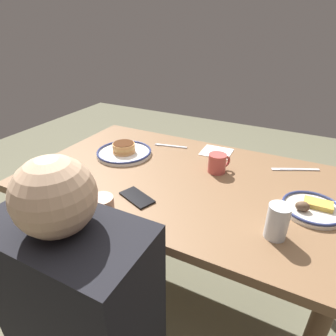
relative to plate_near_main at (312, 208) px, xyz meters
The scene contains 11 objects.
ground_plane 0.92m from the plate_near_main, ahead, with size 6.00×6.00×0.00m, color #67664E.
dining_table 0.53m from the plate_near_main, ahead, with size 1.38×0.83×0.75m.
plate_near_main is the anchor object (origin of this frame).
plate_center_pancakes 0.88m from the plate_near_main, ahead, with size 0.28×0.28×0.06m.
coffee_mug 0.42m from the plate_near_main, 18.48° to the right, with size 0.09×0.10×0.09m.
drinking_glass 0.22m from the plate_near_main, 63.80° to the left, with size 0.07×0.07×0.12m.
cell_phone 0.64m from the plate_near_main, 19.62° to the left, with size 0.14×0.07×0.01m, color black.
paper_napkin 0.57m from the plate_near_main, 35.27° to the right, with size 0.15×0.14×0.00m, color white.
fork_near 0.77m from the plate_near_main, 22.17° to the right, with size 0.18×0.05×0.01m.
fork_far 1.02m from the plate_near_main, 13.60° to the left, with size 0.20×0.03×0.01m.
butter_knife 0.32m from the plate_near_main, 75.25° to the right, with size 0.20×0.11×0.01m.
Camera 1 is at (-0.43, 1.00, 1.38)m, focal length 30.30 mm.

